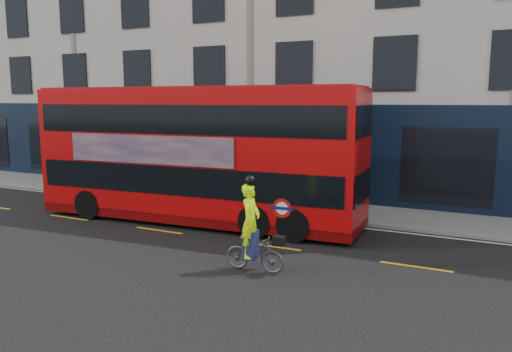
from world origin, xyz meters
The scene contains 8 objects.
ground centered at (0.00, 0.00, 0.00)m, with size 120.00×120.00×0.00m, color black.
pavement centered at (0.00, 6.50, 0.06)m, with size 60.00×3.00×0.12m, color gray.
kerb centered at (0.00, 5.00, 0.07)m, with size 60.00×0.12×0.13m, color gray.
building_terrace centered at (0.00, 12.94, 7.49)m, with size 50.00×10.07×15.00m.
road_edge_line centered at (0.00, 4.70, 0.00)m, with size 58.00×0.10×0.01m, color silver.
lane_dashes centered at (0.00, 1.50, 0.00)m, with size 58.00×0.12×0.01m, color gold, non-canonical shape.
bus centered at (0.45, 3.12, 2.36)m, with size 11.55×3.26×4.60m.
cyclist centered at (4.44, -0.60, 0.84)m, with size 1.56×0.68×2.38m.
Camera 1 is at (9.74, -11.14, 4.17)m, focal length 35.00 mm.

